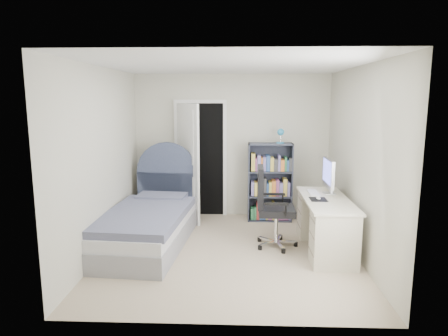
{
  "coord_description": "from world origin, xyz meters",
  "views": [
    {
      "loc": [
        0.14,
        -5.21,
        2.08
      ],
      "look_at": [
        -0.07,
        0.22,
        1.13
      ],
      "focal_mm": 32.0,
      "sensor_mm": 36.0,
      "label": 1
    }
  ],
  "objects_px": {
    "bed": "(150,223)",
    "desk": "(325,222)",
    "floor_lamp": "(185,188)",
    "bookcase": "(270,185)",
    "nightstand": "(159,197)",
    "office_chair": "(270,203)"
  },
  "relations": [
    {
      "from": "bed",
      "to": "floor_lamp",
      "type": "relative_size",
      "value": 1.86
    },
    {
      "from": "floor_lamp",
      "to": "desk",
      "type": "height_order",
      "value": "floor_lamp"
    },
    {
      "from": "floor_lamp",
      "to": "desk",
      "type": "relative_size",
      "value": 0.82
    },
    {
      "from": "office_chair",
      "to": "bookcase",
      "type": "bearing_deg",
      "value": 85.5
    },
    {
      "from": "nightstand",
      "to": "desk",
      "type": "height_order",
      "value": "desk"
    },
    {
      "from": "floor_lamp",
      "to": "bookcase",
      "type": "height_order",
      "value": "bookcase"
    },
    {
      "from": "nightstand",
      "to": "floor_lamp",
      "type": "height_order",
      "value": "floor_lamp"
    },
    {
      "from": "bed",
      "to": "bookcase",
      "type": "relative_size",
      "value": 1.45
    },
    {
      "from": "floor_lamp",
      "to": "bookcase",
      "type": "bearing_deg",
      "value": -6.48
    },
    {
      "from": "nightstand",
      "to": "floor_lamp",
      "type": "distance_m",
      "value": 0.49
    },
    {
      "from": "bed",
      "to": "floor_lamp",
      "type": "xyz_separation_m",
      "value": [
        0.33,
        1.38,
        0.2
      ]
    },
    {
      "from": "bed",
      "to": "floor_lamp",
      "type": "bearing_deg",
      "value": 76.41
    },
    {
      "from": "bed",
      "to": "desk",
      "type": "relative_size",
      "value": 1.52
    },
    {
      "from": "nightstand",
      "to": "desk",
      "type": "relative_size",
      "value": 0.4
    },
    {
      "from": "bed",
      "to": "bookcase",
      "type": "bearing_deg",
      "value": 33.54
    },
    {
      "from": "bookcase",
      "to": "bed",
      "type": "bearing_deg",
      "value": -146.46
    },
    {
      "from": "floor_lamp",
      "to": "desk",
      "type": "bearing_deg",
      "value": -35.61
    },
    {
      "from": "bed",
      "to": "office_chair",
      "type": "relative_size",
      "value": 2.01
    },
    {
      "from": "desk",
      "to": "office_chair",
      "type": "bearing_deg",
      "value": 170.54
    },
    {
      "from": "floor_lamp",
      "to": "bed",
      "type": "bearing_deg",
      "value": -103.59
    },
    {
      "from": "nightstand",
      "to": "floor_lamp",
      "type": "xyz_separation_m",
      "value": [
        0.43,
        0.22,
        0.11
      ]
    },
    {
      "from": "bed",
      "to": "floor_lamp",
      "type": "distance_m",
      "value": 1.43
    }
  ]
}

